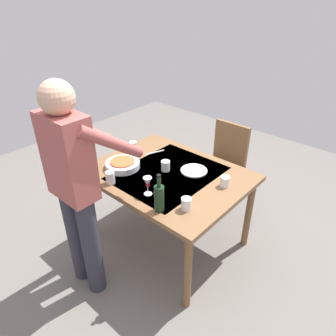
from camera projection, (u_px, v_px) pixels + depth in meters
ground_plane at (168, 239)px, 3.02m from camera, size 6.00×6.00×0.00m
dining_table at (168, 181)px, 2.67m from camera, size 1.31×1.03×0.76m
chair_near at (225, 160)px, 3.31m from camera, size 0.40×0.40×0.91m
person_server at (75, 184)px, 2.12m from camera, size 0.42×0.61×1.69m
wine_bottle at (159, 197)px, 2.14m from camera, size 0.07×0.07×0.30m
wine_glass_left at (133, 147)px, 2.83m from camera, size 0.07×0.07×0.15m
wine_glass_right at (148, 183)px, 2.31m from camera, size 0.07×0.07×0.15m
water_cup_near_left at (225, 181)px, 2.44m from camera, size 0.08×0.08×0.09m
water_cup_near_right at (110, 178)px, 2.47m from camera, size 0.07×0.07×0.10m
water_cup_far_left at (165, 166)px, 2.65m from camera, size 0.08×0.08×0.09m
water_cup_far_right at (186, 204)px, 2.18m from camera, size 0.08×0.08×0.09m
serving_bowl_pasta at (123, 164)px, 2.69m from camera, size 0.30×0.30×0.07m
dinner_plate_near at (194, 171)px, 2.65m from camera, size 0.23×0.23×0.01m
table_knife at (155, 152)px, 2.95m from camera, size 0.08×0.19×0.00m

